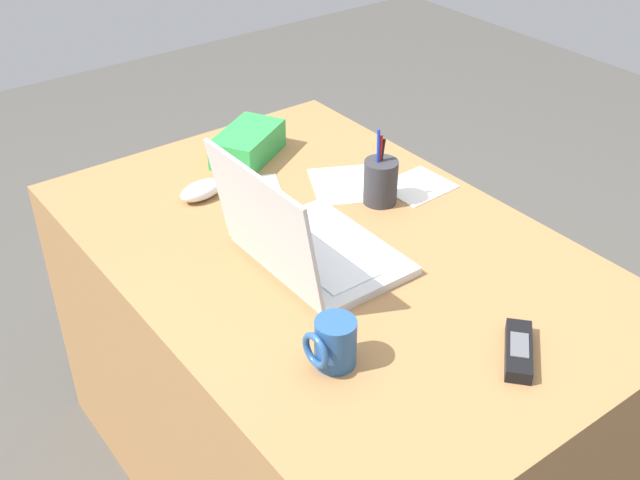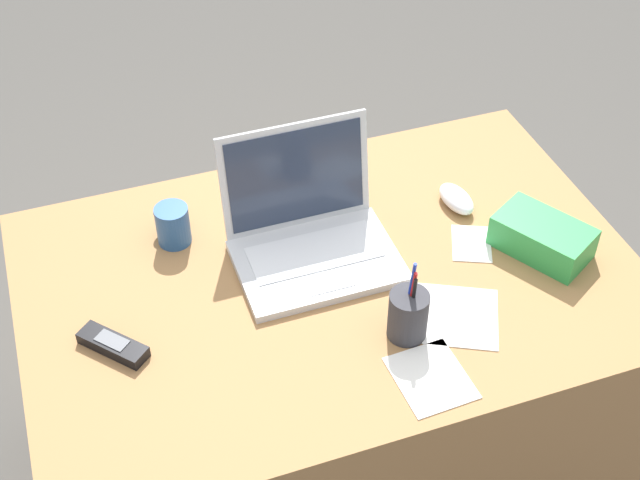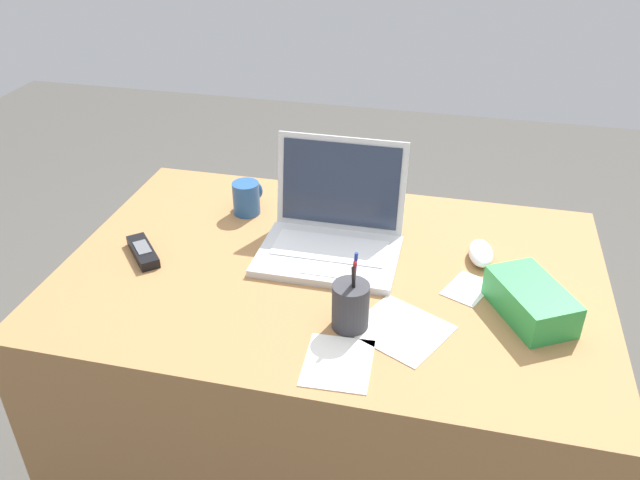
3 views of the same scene
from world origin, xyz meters
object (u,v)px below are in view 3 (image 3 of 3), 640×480
object	(u,v)px
computer_mouse	(481,253)
pen_holder	(351,306)
snack_bag	(531,301)
coffee_mug_white	(247,197)
laptop	(332,231)
cordless_phone	(143,252)

from	to	relation	value
computer_mouse	pen_holder	xyz separation A→B (m)	(-0.25, -0.31, 0.03)
computer_mouse	snack_bag	xyz separation A→B (m)	(0.10, -0.19, 0.02)
snack_bag	pen_holder	bearing A→B (deg)	-161.22
pen_holder	snack_bag	distance (m)	0.38
coffee_mug_white	pen_holder	xyz separation A→B (m)	(0.36, -0.41, 0.01)
pen_holder	coffee_mug_white	bearing A→B (deg)	131.34
laptop	cordless_phone	bearing A→B (deg)	-162.85
pen_holder	snack_bag	world-z (taller)	pen_holder
laptop	snack_bag	size ratio (longest dim) A/B	1.68
coffee_mug_white	cordless_phone	bearing A→B (deg)	-123.44
laptop	snack_bag	world-z (taller)	laptop
pen_holder	snack_bag	xyz separation A→B (m)	(0.36, 0.12, -0.02)
laptop	cordless_phone	distance (m)	0.46
computer_mouse	cordless_phone	xyz separation A→B (m)	(-0.79, -0.17, -0.01)
snack_bag	laptop	bearing A→B (deg)	160.93
cordless_phone	snack_bag	distance (m)	0.89
computer_mouse	coffee_mug_white	xyz separation A→B (m)	(-0.61, 0.10, 0.02)
coffee_mug_white	pen_holder	bearing A→B (deg)	-48.66
coffee_mug_white	snack_bag	xyz separation A→B (m)	(0.72, -0.29, -0.01)
cordless_phone	pen_holder	distance (m)	0.56
cordless_phone	pen_holder	world-z (taller)	pen_holder
computer_mouse	pen_holder	world-z (taller)	pen_holder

